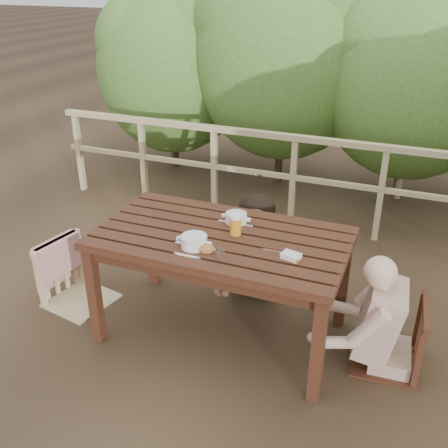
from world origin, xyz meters
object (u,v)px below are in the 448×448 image
at_px(chair_left, 74,250).
at_px(diner_right, 403,281).
at_px(chair_far, 257,236).
at_px(soup_near, 194,242).
at_px(beer_glass, 236,226).
at_px(butter_tub, 291,257).
at_px(soup_far, 236,219).
at_px(chair_right, 394,306).
at_px(bread_roll, 206,249).
at_px(table, 221,286).
at_px(woman, 259,210).
at_px(tumbler, 220,255).

relative_size(chair_left, diner_right, 0.72).
height_order(chair_left, chair_far, chair_left).
xyz_separation_m(soup_near, beer_glass, (0.19, 0.28, 0.03)).
bearing_deg(butter_tub, soup_far, 157.88).
bearing_deg(chair_right, bread_roll, -76.84).
height_order(table, bread_roll, bread_roll).
height_order(chair_right, woman, woman).
bearing_deg(chair_left, tumbler, -89.10).
relative_size(woman, diner_right, 1.00).
bearing_deg(chair_right, woman, -123.98).
height_order(table, woman, woman).
height_order(chair_far, butter_tub, chair_far).
height_order(bread_roll, beer_glass, beer_glass).
xyz_separation_m(woman, beer_glass, (0.08, -0.77, 0.22)).
bearing_deg(tumbler, butter_tub, 21.81).
bearing_deg(chair_far, woman, 77.45).
relative_size(chair_left, woman, 0.72).
bearing_deg(butter_tub, chair_left, -168.98).
bearing_deg(bread_roll, soup_far, 86.41).
xyz_separation_m(chair_far, tumbler, (0.11, -1.11, 0.42)).
distance_m(chair_left, soup_far, 1.36).
height_order(chair_left, tumbler, chair_left).
relative_size(table, beer_glass, 10.86).
bearing_deg(chair_far, diner_right, -41.74).
relative_size(table, chair_right, 1.86).
relative_size(chair_right, beer_glass, 5.85).
height_order(chair_far, bread_roll, bread_roll).
bearing_deg(woman, chair_far, 77.45).
xyz_separation_m(table, diner_right, (1.24, 0.11, 0.27)).
relative_size(table, tumbler, 22.39).
distance_m(chair_left, chair_right, 2.46).
bearing_deg(chair_left, chair_right, -75.07).
bearing_deg(chair_left, woman, -43.93).
distance_m(diner_right, soup_far, 1.24).
distance_m(woman, bread_roll, 1.09).
height_order(table, tumbler, tumbler).
height_order(diner_right, beer_glass, diner_right).
relative_size(soup_near, beer_glass, 1.83).
bearing_deg(diner_right, soup_near, 100.68).
bearing_deg(beer_glass, chair_left, -174.70).
bearing_deg(chair_far, butter_tub, -72.87).
height_order(soup_far, tumbler, soup_far).
xyz_separation_m(chair_left, woman, (1.26, 0.89, 0.19)).
relative_size(soup_near, soup_far, 1.11).
relative_size(soup_far, bread_roll, 2.20).
bearing_deg(beer_glass, bread_roll, -107.31).
bearing_deg(soup_near, chair_left, 172.28).
height_order(soup_far, beer_glass, beer_glass).
xyz_separation_m(woman, diner_right, (1.23, -0.71, -0.00)).
height_order(soup_near, beer_glass, beer_glass).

